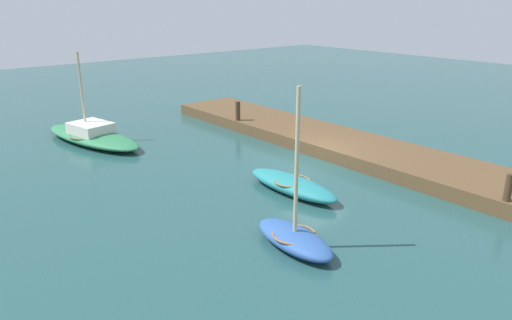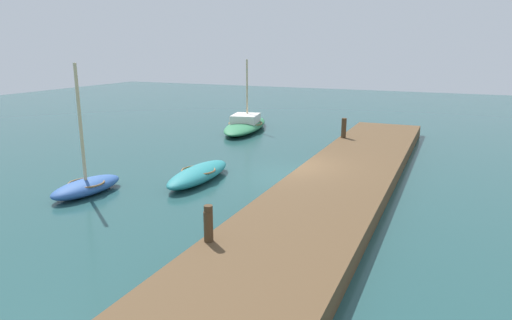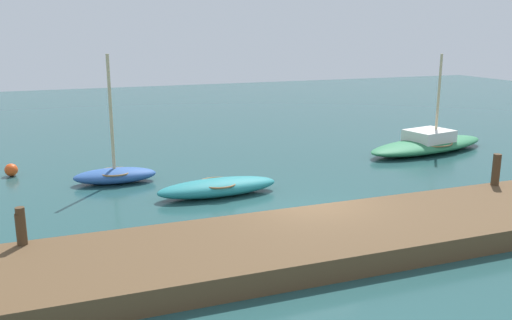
{
  "view_description": "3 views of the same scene",
  "coord_description": "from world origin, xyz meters",
  "px_view_note": "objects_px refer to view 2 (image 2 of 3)",
  "views": [
    {
      "loc": [
        -14.24,
        15.42,
        7.08
      ],
      "look_at": [
        -0.05,
        3.59,
        0.87
      ],
      "focal_mm": 33.78,
      "sensor_mm": 36.0,
      "label": 1
    },
    {
      "loc": [
        -17.48,
        -6.09,
        5.41
      ],
      "look_at": [
        0.25,
        1.72,
        0.56
      ],
      "focal_mm": 31.83,
      "sensor_mm": 36.0,
      "label": 2
    },
    {
      "loc": [
        -7.31,
        -14.5,
        5.76
      ],
      "look_at": [
        -0.13,
        4.31,
        0.92
      ],
      "focal_mm": 38.54,
      "sensor_mm": 36.0,
      "label": 3
    }
  ],
  "objects_px": {
    "mooring_post_mid_west": "(209,223)",
    "rowboat_teal": "(199,174)",
    "sailboat_green": "(245,124)",
    "rowboat_blue": "(87,185)",
    "mooring_post_west": "(208,227)",
    "mooring_post_mid_east": "(344,128)"
  },
  "relations": [
    {
      "from": "rowboat_teal",
      "to": "mooring_post_mid_east",
      "type": "relative_size",
      "value": 4.09
    },
    {
      "from": "rowboat_blue",
      "to": "mooring_post_mid_west",
      "type": "xyz_separation_m",
      "value": [
        -3.03,
        -7.0,
        0.72
      ]
    },
    {
      "from": "mooring_post_west",
      "to": "mooring_post_mid_east",
      "type": "relative_size",
      "value": 0.75
    },
    {
      "from": "rowboat_blue",
      "to": "sailboat_green",
      "type": "height_order",
      "value": "rowboat_blue"
    },
    {
      "from": "rowboat_blue",
      "to": "sailboat_green",
      "type": "distance_m",
      "value": 14.68
    },
    {
      "from": "mooring_post_mid_west",
      "to": "rowboat_teal",
      "type": "bearing_deg",
      "value": 32.92
    },
    {
      "from": "rowboat_teal",
      "to": "rowboat_blue",
      "type": "relative_size",
      "value": 0.9
    },
    {
      "from": "sailboat_green",
      "to": "mooring_post_mid_west",
      "type": "distance_m",
      "value": 19.16
    },
    {
      "from": "rowboat_teal",
      "to": "mooring_post_mid_west",
      "type": "bearing_deg",
      "value": -148.61
    },
    {
      "from": "mooring_post_west",
      "to": "mooring_post_mid_west",
      "type": "relative_size",
      "value": 0.84
    },
    {
      "from": "mooring_post_mid_east",
      "to": "rowboat_teal",
      "type": "bearing_deg",
      "value": 154.85
    },
    {
      "from": "rowboat_teal",
      "to": "mooring_post_west",
      "type": "distance_m",
      "value": 7.45
    },
    {
      "from": "rowboat_teal",
      "to": "sailboat_green",
      "type": "bearing_deg",
      "value": 14.2
    },
    {
      "from": "mooring_post_mid_west",
      "to": "mooring_post_mid_east",
      "type": "distance_m",
      "value": 14.79
    },
    {
      "from": "rowboat_teal",
      "to": "mooring_post_mid_east",
      "type": "height_order",
      "value": "mooring_post_mid_east"
    },
    {
      "from": "rowboat_teal",
      "to": "sailboat_green",
      "type": "xyz_separation_m",
      "value": [
        11.5,
        3.24,
        0.08
      ]
    },
    {
      "from": "sailboat_green",
      "to": "rowboat_blue",
      "type": "bearing_deg",
      "value": 169.52
    },
    {
      "from": "rowboat_blue",
      "to": "mooring_post_west",
      "type": "distance_m",
      "value": 7.67
    },
    {
      "from": "mooring_post_mid_west",
      "to": "rowboat_blue",
      "type": "bearing_deg",
      "value": 66.59
    },
    {
      "from": "rowboat_blue",
      "to": "sailboat_green",
      "type": "xyz_separation_m",
      "value": [
        14.68,
        0.26,
        0.04
      ]
    },
    {
      "from": "rowboat_teal",
      "to": "rowboat_blue",
      "type": "height_order",
      "value": "rowboat_blue"
    },
    {
      "from": "sailboat_green",
      "to": "mooring_post_mid_west",
      "type": "xyz_separation_m",
      "value": [
        -17.71,
        -7.26,
        0.68
      ]
    }
  ]
}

